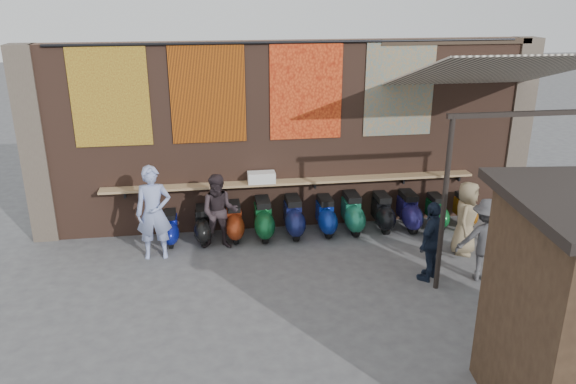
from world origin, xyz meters
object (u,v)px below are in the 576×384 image
Objects in this scene: scooter_stool_2 at (234,222)px; scooter_stool_7 at (382,213)px; scooter_stool_5 at (326,216)px; shopper_navy at (432,241)px; scooter_stool_4 at (294,217)px; scooter_stool_10 at (464,210)px; diner_right at (219,212)px; scooter_stool_8 at (409,211)px; shopper_grey at (486,240)px; scooter_stool_3 at (263,219)px; shelf_box at (261,177)px; scooter_stool_6 at (352,213)px; diner_left at (154,213)px; scooter_stool_0 at (171,228)px; scooter_stool_9 at (436,212)px; scooter_stool_1 at (203,225)px; shopper_tan at (466,218)px.

scooter_stool_7 reaches higher than scooter_stool_2.
shopper_navy reaches higher than scooter_stool_5.
scooter_stool_2 is 1.26m from scooter_stool_4.
scooter_stool_4 is 1.19× the size of scooter_stool_10.
diner_right reaches higher than scooter_stool_7.
scooter_stool_5 is at bearing 178.53° from scooter_stool_8.
shopper_grey reaches higher than scooter_stool_5.
shopper_navy is (2.78, -2.24, 0.33)m from scooter_stool_3.
shelf_box is 0.66× the size of scooter_stool_6.
scooter_stool_5 is at bearing -0.23° from scooter_stool_2.
scooter_stool_4 is 2.93m from diner_left.
scooter_stool_9 is at bearing 0.06° from scooter_stool_0.
scooter_stool_1 is (-1.27, -0.30, -0.88)m from shelf_box.
scooter_stool_4 is (0.64, -0.29, -0.83)m from shelf_box.
scooter_stool_8 is 4.14m from diner_right.
shelf_box is 2.12m from scooter_stool_6.
scooter_stool_10 is at bearing 1.38° from scooter_stool_8.
shopper_grey reaches higher than scooter_stool_6.
scooter_stool_7 is 1.89m from scooter_stool_10.
shopper_tan is at bearing -47.49° from scooter_stool_7.
scooter_stool_5 is at bearing 179.72° from scooter_stool_10.
scooter_stool_1 is 3.88m from scooter_stool_7.
scooter_stool_3 is 1.06× the size of scooter_stool_7.
diner_right is at bearing 114.02° from shopper_tan.
diner_left is 1.19× the size of diner_right.
scooter_stool_5 is at bearing -11.81° from shelf_box.
scooter_stool_9 is at bearing 0.02° from scooter_stool_3.
scooter_stool_8 is at bearing -0.83° from scooter_stool_2.
scooter_stool_1 is 1.92m from scooter_stool_4.
scooter_stool_1 is 1.01× the size of scooter_stool_9.
scooter_stool_2 is 4.98m from shopper_grey.
scooter_stool_3 is 0.57× the size of diner_right.
shopper_navy is at bearing -34.02° from scooter_stool_2.
scooter_stool_1 is 0.66m from diner_right.
diner_right is at bearing -19.71° from scooter_stool_0.
shelf_box is 4.59m from scooter_stool_10.
scooter_stool_6 is at bearing 178.52° from scooter_stool_7.
scooter_stool_3 reaches higher than scooter_stool_9.
scooter_stool_2 is 1.07× the size of scooter_stool_9.
diner_left is at bearing -163.08° from diner_right.
scooter_stool_8 is (2.54, -0.03, -0.01)m from scooter_stool_4.
shelf_box is 0.75× the size of scooter_stool_1.
scooter_stool_4 is at bearing -178.87° from scooter_stool_5.
scooter_stool_8 is (0.58, -0.05, 0.01)m from scooter_stool_7.
scooter_stool_7 is at bearing 0.41° from scooter_stool_1.
diner_right reaches higher than scooter_stool_0.
scooter_stool_3 is 0.59× the size of shopper_navy.
scooter_stool_0 is 4.53m from scooter_stool_7.
scooter_stool_0 is 1.92m from scooter_stool_3.
scooter_stool_5 is at bearing 1.43° from scooter_stool_3.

